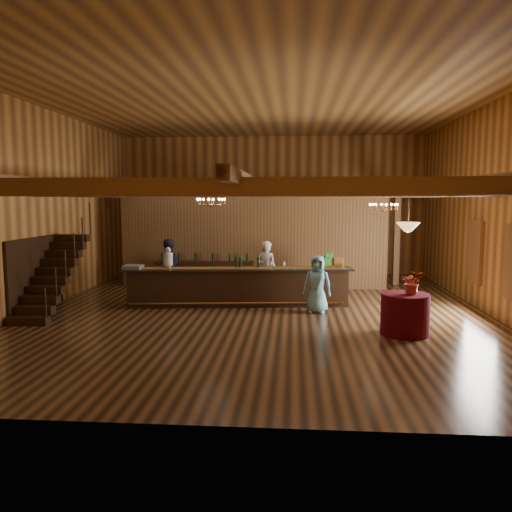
# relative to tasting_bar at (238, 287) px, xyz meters

# --- Properties ---
(floor) EXTENTS (14.00, 14.00, 0.00)m
(floor) POSITION_rel_tasting_bar_xyz_m (0.65, -0.55, -0.54)
(floor) COLOR brown
(floor) RESTS_ON ground
(ceiling) EXTENTS (14.00, 14.00, 0.00)m
(ceiling) POSITION_rel_tasting_bar_xyz_m (0.65, -0.55, 4.96)
(ceiling) COLOR #B27F39
(ceiling) RESTS_ON wall_back
(wall_back) EXTENTS (12.00, 0.10, 5.50)m
(wall_back) POSITION_rel_tasting_bar_xyz_m (0.65, 6.45, 2.21)
(wall_back) COLOR #C1873C
(wall_back) RESTS_ON floor
(wall_front) EXTENTS (12.00, 0.10, 5.50)m
(wall_front) POSITION_rel_tasting_bar_xyz_m (0.65, -7.55, 2.21)
(wall_front) COLOR #C1873C
(wall_front) RESTS_ON floor
(wall_left) EXTENTS (0.10, 14.00, 5.50)m
(wall_left) POSITION_rel_tasting_bar_xyz_m (-5.35, -0.55, 2.21)
(wall_left) COLOR #C1873C
(wall_left) RESTS_ON floor
(wall_right) EXTENTS (0.10, 14.00, 5.50)m
(wall_right) POSITION_rel_tasting_bar_xyz_m (6.65, -0.55, 2.21)
(wall_right) COLOR #C1873C
(wall_right) RESTS_ON floor
(beam_grid) EXTENTS (11.90, 13.90, 0.39)m
(beam_grid) POSITION_rel_tasting_bar_xyz_m (0.65, -0.04, 2.70)
(beam_grid) COLOR #905F31
(beam_grid) RESTS_ON wall_left
(support_posts) EXTENTS (9.20, 10.20, 3.20)m
(support_posts) POSITION_rel_tasting_bar_xyz_m (0.65, -1.05, 1.06)
(support_posts) COLOR #905F31
(support_posts) RESTS_ON floor
(partition_wall) EXTENTS (9.00, 0.18, 3.10)m
(partition_wall) POSITION_rel_tasting_bar_xyz_m (0.15, 2.95, 1.01)
(partition_wall) COLOR brown
(partition_wall) RESTS_ON floor
(window_right_back) EXTENTS (0.12, 1.05, 1.75)m
(window_right_back) POSITION_rel_tasting_bar_xyz_m (6.60, 0.45, 1.01)
(window_right_back) COLOR white
(window_right_back) RESTS_ON wall_right
(staircase) EXTENTS (1.00, 2.80, 2.00)m
(staircase) POSITION_rel_tasting_bar_xyz_m (-4.80, -1.29, 0.46)
(staircase) COLOR black
(staircase) RESTS_ON floor
(backroom_boxes) EXTENTS (4.10, 0.60, 1.10)m
(backroom_boxes) POSITION_rel_tasting_bar_xyz_m (0.36, 4.95, -0.02)
(backroom_boxes) COLOR black
(backroom_boxes) RESTS_ON floor
(tasting_bar) EXTENTS (6.48, 1.47, 1.08)m
(tasting_bar) POSITION_rel_tasting_bar_xyz_m (0.00, 0.00, 0.00)
(tasting_bar) COLOR black
(tasting_bar) RESTS_ON floor
(beverage_dispenser) EXTENTS (0.26, 0.26, 0.60)m
(beverage_dispenser) POSITION_rel_tasting_bar_xyz_m (-1.96, -0.15, 0.81)
(beverage_dispenser) COLOR silver
(beverage_dispenser) RESTS_ON tasting_bar
(glass_rack_tray) EXTENTS (0.50, 0.50, 0.10)m
(glass_rack_tray) POSITION_rel_tasting_bar_xyz_m (-2.91, -0.35, 0.58)
(glass_rack_tray) COLOR gray
(glass_rack_tray) RESTS_ON tasting_bar
(raffle_drum) EXTENTS (0.34, 0.24, 0.30)m
(raffle_drum) POSITION_rel_tasting_bar_xyz_m (2.81, 0.24, 0.70)
(raffle_drum) COLOR olive
(raffle_drum) RESTS_ON tasting_bar
(bar_bottle_0) EXTENTS (0.07, 0.07, 0.30)m
(bar_bottle_0) POSITION_rel_tasting_bar_xyz_m (-0.06, 0.12, 0.68)
(bar_bottle_0) COLOR black
(bar_bottle_0) RESTS_ON tasting_bar
(bar_bottle_1) EXTENTS (0.07, 0.07, 0.30)m
(bar_bottle_1) POSITION_rel_tasting_bar_xyz_m (0.05, 0.13, 0.68)
(bar_bottle_1) COLOR black
(bar_bottle_1) RESTS_ON tasting_bar
(bar_bottle_2) EXTENTS (0.07, 0.07, 0.30)m
(bar_bottle_2) POSITION_rel_tasting_bar_xyz_m (0.56, 0.18, 0.68)
(bar_bottle_2) COLOR black
(bar_bottle_2) RESTS_ON tasting_bar
(backbar_shelf) EXTENTS (3.29, 0.60, 0.92)m
(backbar_shelf) POSITION_rel_tasting_bar_xyz_m (-1.44, 2.62, -0.08)
(backbar_shelf) COLOR black
(backbar_shelf) RESTS_ON floor
(round_table) EXTENTS (1.06, 1.06, 0.92)m
(round_table) POSITION_rel_tasting_bar_xyz_m (4.03, -2.74, -0.09)
(round_table) COLOR #490710
(round_table) RESTS_ON floor
(chandelier_left) EXTENTS (0.80, 0.80, 0.41)m
(chandelier_left) POSITION_rel_tasting_bar_xyz_m (-0.79, 0.18, 2.40)
(chandelier_left) COLOR #A66B32
(chandelier_left) RESTS_ON beam_grid
(chandelier_right) EXTENTS (0.80, 0.80, 0.56)m
(chandelier_right) POSITION_rel_tasting_bar_xyz_m (4.11, 0.77, 2.25)
(chandelier_right) COLOR #A66B32
(chandelier_right) RESTS_ON beam_grid
(pendant_lamp) EXTENTS (0.52, 0.52, 0.90)m
(pendant_lamp) POSITION_rel_tasting_bar_xyz_m (4.03, -2.74, 1.86)
(pendant_lamp) COLOR #A66B32
(pendant_lamp) RESTS_ON beam_grid
(bartender) EXTENTS (0.77, 0.66, 1.78)m
(bartender) POSITION_rel_tasting_bar_xyz_m (0.75, 0.85, 0.35)
(bartender) COLOR white
(bartender) RESTS_ON floor
(staff_second) EXTENTS (1.12, 1.07, 1.82)m
(staff_second) POSITION_rel_tasting_bar_xyz_m (-2.23, 0.79, 0.36)
(staff_second) COLOR #23223D
(staff_second) RESTS_ON floor
(guest) EXTENTS (0.84, 0.64, 1.53)m
(guest) POSITION_rel_tasting_bar_xyz_m (2.18, -0.72, 0.22)
(guest) COLOR #70B3C9
(guest) RESTS_ON floor
(floor_plant) EXTENTS (0.88, 0.77, 1.38)m
(floor_plant) POSITION_rel_tasting_bar_xyz_m (2.45, 1.65, 0.15)
(floor_plant) COLOR #1E5C21
(floor_plant) RESTS_ON floor
(table_flowers) EXTENTS (0.53, 0.47, 0.53)m
(table_flowers) POSITION_rel_tasting_bar_xyz_m (4.16, -2.78, 0.64)
(table_flowers) COLOR #C0472D
(table_flowers) RESTS_ON round_table
(table_vase) EXTENTS (0.20, 0.20, 0.33)m
(table_vase) POSITION_rel_tasting_bar_xyz_m (4.17, -2.80, 0.54)
(table_vase) COLOR #A66B32
(table_vase) RESTS_ON round_table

